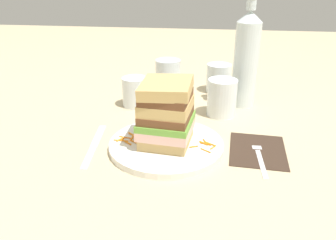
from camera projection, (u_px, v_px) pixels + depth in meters
ground_plane at (162, 142)px, 0.77m from camera, size 3.00×3.00×0.00m
main_plate at (166, 145)px, 0.75m from camera, size 0.25×0.25×0.01m
sandwich at (166, 114)px, 0.71m from camera, size 0.12×0.13×0.14m
carrot_shred_0 at (121, 139)px, 0.75m from camera, size 0.02×0.02×0.00m
carrot_shred_1 at (121, 140)px, 0.75m from camera, size 0.03×0.00×0.00m
carrot_shred_2 at (126, 142)px, 0.74m from camera, size 0.03×0.02×0.00m
carrot_shred_3 at (131, 135)px, 0.77m from camera, size 0.02×0.02×0.00m
carrot_shred_4 at (132, 138)px, 0.76m from camera, size 0.01×0.02×0.00m
carrot_shred_5 at (126, 137)px, 0.76m from camera, size 0.03×0.01×0.00m
carrot_shred_6 at (135, 142)px, 0.74m from camera, size 0.02×0.01×0.00m
carrot_shred_7 at (205, 144)px, 0.73m from camera, size 0.02×0.01×0.00m
carrot_shred_8 at (205, 141)px, 0.74m from camera, size 0.01×0.02×0.00m
carrot_shred_9 at (213, 147)px, 0.72m from camera, size 0.01×0.02×0.00m
carrot_shred_10 at (204, 143)px, 0.74m from camera, size 0.02×0.02×0.00m
carrot_shred_11 at (194, 147)px, 0.72m from camera, size 0.02×0.01×0.00m
carrot_shred_12 at (206, 151)px, 0.71m from camera, size 0.02×0.02×0.00m
carrot_shred_13 at (210, 144)px, 0.74m from camera, size 0.03×0.02×0.00m
napkin_dark at (258, 150)px, 0.74m from camera, size 0.13×0.16×0.00m
fork at (259, 154)px, 0.72m from camera, size 0.02×0.17×0.00m
knife at (94, 146)px, 0.75m from camera, size 0.04×0.20×0.00m
juice_glass at (222, 100)px, 0.90m from camera, size 0.08×0.08×0.10m
water_bottle at (246, 59)px, 0.93m from camera, size 0.07×0.07×0.30m
empty_tumbler_0 at (168, 75)px, 1.08m from camera, size 0.08×0.08×0.10m
empty_tumbler_1 at (219, 78)px, 1.07m from camera, size 0.08×0.08×0.09m
empty_tumbler_2 at (167, 93)px, 0.95m from camera, size 0.06×0.06×0.08m
empty_tumbler_3 at (135, 92)px, 0.96m from camera, size 0.07×0.07×0.08m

